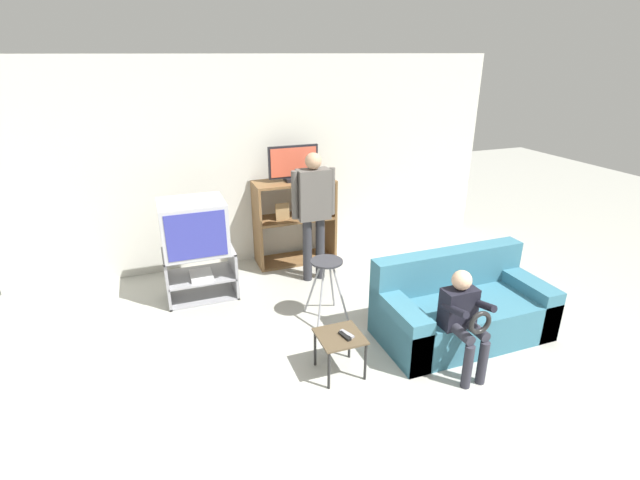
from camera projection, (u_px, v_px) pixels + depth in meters
The scene contains 12 objects.
wall_back at pixel (265, 163), 5.94m from camera, with size 6.40×0.06×2.60m.
tv_stand at pixel (201, 274), 5.27m from camera, with size 0.77×0.53×0.56m.
television_main at pixel (193, 227), 5.04m from camera, with size 0.69×0.59×0.58m.
media_shelf at pixel (295, 221), 6.06m from camera, with size 1.03×0.44×1.10m.
television_flat at pixel (293, 164), 5.79m from camera, with size 0.64×0.20×0.45m.
folding_stool at pixel (327, 273), 4.72m from camera, with size 0.37×0.43×0.67m.
snack_table at pixel (340, 341), 3.96m from camera, with size 0.38×0.38×0.38m.
remote_control_black at pixel (345, 336), 3.91m from camera, with size 0.04×0.14×0.02m, color black.
remote_control_white at pixel (347, 334), 3.94m from camera, with size 0.04×0.14×0.02m, color gray.
couch at pixel (460, 309), 4.54m from camera, with size 1.65×0.82×0.80m.
person_standing_adult at pixel (314, 205), 5.41m from camera, with size 0.53×0.20×1.57m.
person_seated_child at pixel (464, 316), 3.91m from camera, with size 0.33×0.43×0.93m.
Camera 1 is at (-1.40, -1.78, 2.61)m, focal length 26.00 mm.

